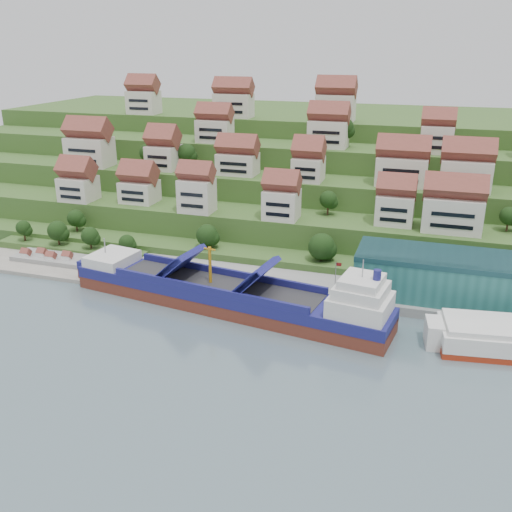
% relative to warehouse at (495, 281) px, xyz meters
% --- Properties ---
extents(ground, '(300.00, 300.00, 0.00)m').
position_rel_warehouse_xyz_m(ground, '(-52.00, -17.00, -7.20)').
color(ground, slate).
rests_on(ground, ground).
extents(quay, '(180.00, 14.00, 2.20)m').
position_rel_warehouse_xyz_m(quay, '(-32.00, -2.00, -6.10)').
color(quay, gray).
rests_on(quay, ground).
extents(pebble_beach, '(45.00, 20.00, 1.00)m').
position_rel_warehouse_xyz_m(pebble_beach, '(-110.00, -5.00, -6.70)').
color(pebble_beach, gray).
rests_on(pebble_beach, ground).
extents(hillside, '(260.00, 128.00, 31.00)m').
position_rel_warehouse_xyz_m(hillside, '(-52.00, 86.55, 3.46)').
color(hillside, '#2D4C1E').
rests_on(hillside, ground).
extents(hillside_village, '(157.46, 62.62, 28.75)m').
position_rel_warehouse_xyz_m(hillside_village, '(-49.52, 41.81, 16.35)').
color(hillside_village, silver).
rests_on(hillside_village, ground).
extents(hillside_trees, '(140.67, 61.86, 30.67)m').
position_rel_warehouse_xyz_m(hillside_trees, '(-67.36, 24.31, 7.98)').
color(hillside_trees, '#1A3712').
rests_on(hillside_trees, ground).
extents(warehouse, '(60.00, 15.00, 10.00)m').
position_rel_warehouse_xyz_m(warehouse, '(0.00, 0.00, 0.00)').
color(warehouse, '#276B66').
rests_on(warehouse, quay).
extents(flagpole, '(1.28, 0.16, 8.00)m').
position_rel_warehouse_xyz_m(flagpole, '(-33.89, -7.00, -0.32)').
color(flagpole, gray).
rests_on(flagpole, quay).
extents(beach_huts, '(14.40, 3.70, 2.20)m').
position_rel_warehouse_xyz_m(beach_huts, '(-112.00, -6.25, -5.10)').
color(beach_huts, white).
rests_on(beach_huts, pebble_beach).
extents(cargo_ship, '(75.93, 22.55, 16.60)m').
position_rel_warehouse_xyz_m(cargo_ship, '(-54.89, -16.69, -4.01)').
color(cargo_ship, maroon).
rests_on(cargo_ship, ground).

